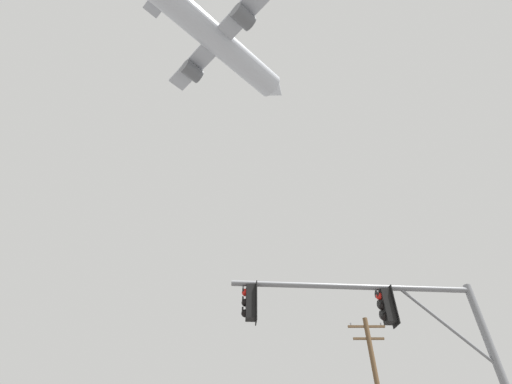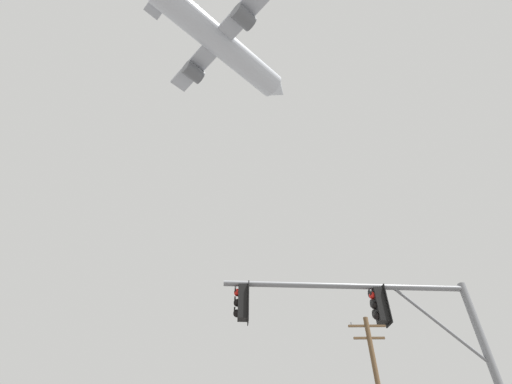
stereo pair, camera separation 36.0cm
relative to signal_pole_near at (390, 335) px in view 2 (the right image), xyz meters
The scene contains 2 objects.
signal_pole_near is the anchor object (origin of this frame).
airplane 54.18m from the signal_pole_near, 115.05° to the left, with size 22.33×21.85×7.58m.
Camera 2 is at (0.92, -3.07, 1.59)m, focal length 25.62 mm.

